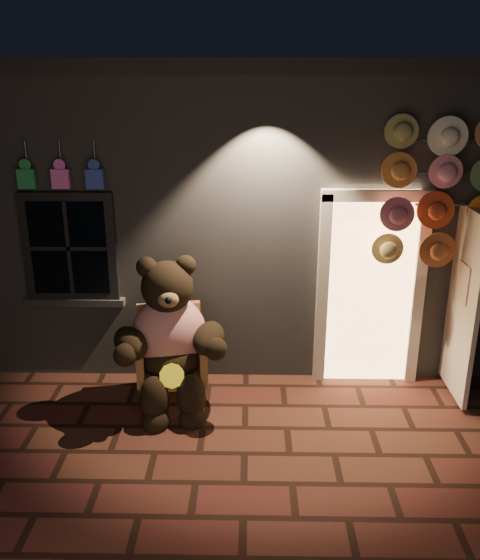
{
  "coord_description": "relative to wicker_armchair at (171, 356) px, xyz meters",
  "views": [
    {
      "loc": [
        0.05,
        -4.62,
        3.36
      ],
      "look_at": [
        -0.06,
        1.0,
        1.35
      ],
      "focal_mm": 38.0,
      "sensor_mm": 36.0,
      "label": 1
    }
  ],
  "objects": [
    {
      "name": "ground",
      "position": [
        0.79,
        -0.96,
        -0.51
      ],
      "size": [
        60.0,
        60.0,
        0.0
      ],
      "primitive_type": "plane",
      "color": "#4C291D",
      "rests_on": "ground"
    },
    {
      "name": "wicker_armchair",
      "position": [
        0.0,
        0.0,
        0.0
      ],
      "size": [
        0.8,
        0.74,
        1.02
      ],
      "rotation": [
        0.0,
        0.0,
        0.17
      ],
      "color": "olive",
      "rests_on": "ground"
    },
    {
      "name": "teddy_bear",
      "position": [
        0.01,
        -0.13,
        0.25
      ],
      "size": [
        1.22,
        1.03,
        1.7
      ],
      "rotation": [
        0.0,
        0.0,
        0.17
      ],
      "color": "red",
      "rests_on": "ground"
    },
    {
      "name": "shop_building",
      "position": [
        0.79,
        3.02,
        1.22
      ],
      "size": [
        7.3,
        5.95,
        3.51
      ],
      "color": "slate",
      "rests_on": "ground"
    },
    {
      "name": "hat_rack",
      "position": [
        2.89,
        0.31,
        1.74
      ],
      "size": [
        1.7,
        0.22,
        2.94
      ],
      "color": "#59595E",
      "rests_on": "ground"
    }
  ]
}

